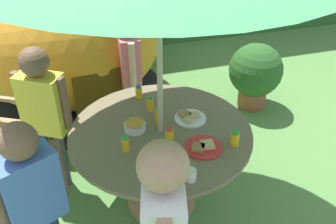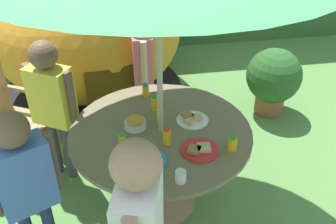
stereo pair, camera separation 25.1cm
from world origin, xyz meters
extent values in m
cube|color=#548442|center=(0.00, 0.00, -0.01)|extent=(10.00, 10.00, 0.02)
cylinder|color=tan|center=(0.00, 0.00, 0.01)|extent=(0.52, 0.52, 0.03)
cylinder|color=tan|center=(0.00, 0.00, 0.33)|extent=(0.11, 0.11, 0.66)
cylinder|color=#75664C|center=(0.00, 0.00, 0.67)|extent=(1.24, 1.24, 0.03)
cylinder|color=#B7AD8C|center=(0.00, 0.00, 1.06)|extent=(0.04, 0.04, 2.13)
cylinder|color=tan|center=(-0.99, 0.28, 0.21)|extent=(0.04, 0.04, 0.42)
cylinder|color=tan|center=(-0.80, 0.65, 0.21)|extent=(0.04, 0.04, 0.42)
cylinder|color=tan|center=(-1.18, 0.85, 0.21)|extent=(0.04, 0.04, 0.42)
cube|color=tan|center=(-1.08, 0.57, 0.44)|extent=(0.63, 0.62, 0.04)
cube|color=tan|center=(-0.99, 0.75, 0.65)|extent=(0.44, 0.25, 0.03)
ellipsoid|color=orange|center=(-0.51, 1.83, 0.73)|extent=(2.41, 2.41, 1.45)
cylinder|color=black|center=(-0.51, 1.83, 0.01)|extent=(2.46, 2.46, 0.01)
cube|color=#4B310D|center=(-0.26, 0.90, 0.40)|extent=(0.54, 0.17, 0.65)
cylinder|color=brown|center=(1.29, 1.05, 0.09)|extent=(0.29, 0.29, 0.19)
sphere|color=#285623|center=(1.29, 1.05, 0.42)|extent=(0.55, 0.55, 0.55)
cylinder|color=#3F3F47|center=(-0.02, 1.06, 0.26)|extent=(0.07, 0.07, 0.53)
cylinder|color=#3F3F47|center=(-0.02, 0.93, 0.26)|extent=(0.07, 0.07, 0.53)
cube|color=#EA727F|center=(-0.02, 1.00, 0.75)|extent=(0.17, 0.31, 0.45)
cylinder|color=#D8B293|center=(-0.02, 1.17, 0.78)|extent=(0.06, 0.06, 0.40)
cylinder|color=#D8B293|center=(-0.02, 0.83, 0.78)|extent=(0.06, 0.06, 0.40)
sphere|color=#D8B293|center=(-0.02, 1.00, 1.08)|extent=(0.20, 0.20, 0.20)
cylinder|color=#3F3F47|center=(-0.80, 0.47, 0.27)|extent=(0.07, 0.07, 0.54)
cylinder|color=#3F3F47|center=(-0.69, 0.41, 0.27)|extent=(0.07, 0.07, 0.54)
cube|color=yellow|center=(-0.75, 0.44, 0.77)|extent=(0.36, 0.31, 0.46)
cylinder|color=brown|center=(-0.90, 0.53, 0.79)|extent=(0.06, 0.06, 0.41)
cylinder|color=brown|center=(-0.59, 0.35, 0.79)|extent=(0.06, 0.06, 0.41)
sphere|color=brown|center=(-0.75, 0.44, 1.10)|extent=(0.20, 0.20, 0.20)
cube|color=#4C72C6|center=(-0.83, -0.39, 0.76)|extent=(0.35, 0.28, 0.45)
cylinder|color=brown|center=(-0.67, -0.32, 0.78)|extent=(0.06, 0.06, 0.40)
sphere|color=brown|center=(-0.83, -0.39, 1.08)|extent=(0.20, 0.20, 0.20)
cube|color=white|center=(-0.23, -0.89, 0.84)|extent=(0.27, 0.38, 0.50)
cylinder|color=tan|center=(-0.18, -0.70, 0.86)|extent=(0.06, 0.06, 0.45)
sphere|color=tan|center=(-0.23, -0.89, 1.20)|extent=(0.22, 0.22, 0.22)
cylinder|color=white|center=(-0.16, 0.06, 0.71)|extent=(0.15, 0.15, 0.05)
ellipsoid|color=gold|center=(-0.16, 0.06, 0.75)|extent=(0.13, 0.13, 0.04)
cylinder|color=red|center=(0.21, -0.26, 0.69)|extent=(0.24, 0.24, 0.01)
cube|color=tan|center=(0.24, -0.26, 0.71)|extent=(0.09, 0.09, 0.02)
cube|color=#9E7547|center=(0.17, -0.27, 0.71)|extent=(0.10, 0.10, 0.02)
cylinder|color=white|center=(0.24, 0.07, 0.69)|extent=(0.23, 0.23, 0.01)
cube|color=tan|center=(0.27, 0.08, 0.71)|extent=(0.07, 0.07, 0.02)
cube|color=#9E7547|center=(0.21, 0.11, 0.71)|extent=(0.10, 0.10, 0.02)
cube|color=tan|center=(0.21, 0.04, 0.71)|extent=(0.09, 0.09, 0.02)
cylinder|color=#338CD8|center=(-0.12, -0.30, 0.69)|extent=(0.23, 0.23, 0.01)
cube|color=tan|center=(-0.08, -0.31, 0.71)|extent=(0.10, 0.10, 0.02)
cube|color=#9E7547|center=(-0.12, -0.26, 0.71)|extent=(0.07, 0.07, 0.02)
cube|color=tan|center=(-0.14, -0.30, 0.71)|extent=(0.09, 0.09, 0.02)
cube|color=#9E7547|center=(-0.12, -0.36, 0.71)|extent=(0.10, 0.10, 0.02)
cylinder|color=yellow|center=(-0.27, -0.14, 0.73)|extent=(0.05, 0.05, 0.09)
cylinder|color=green|center=(-0.27, -0.14, 0.79)|extent=(0.03, 0.03, 0.02)
cylinder|color=yellow|center=(-0.01, 0.26, 0.74)|extent=(0.05, 0.05, 0.10)
cylinder|color=green|center=(-0.01, 0.26, 0.80)|extent=(0.03, 0.03, 0.02)
cylinder|color=yellow|center=(-0.05, 0.45, 0.73)|extent=(0.05, 0.05, 0.09)
cylinder|color=blue|center=(-0.05, 0.45, 0.79)|extent=(0.04, 0.04, 0.02)
cylinder|color=yellow|center=(0.02, -0.15, 0.74)|extent=(0.05, 0.05, 0.11)
cylinder|color=red|center=(0.02, -0.15, 0.80)|extent=(0.04, 0.04, 0.02)
cylinder|color=yellow|center=(0.01, 0.10, 0.74)|extent=(0.05, 0.05, 0.10)
cylinder|color=green|center=(0.01, 0.10, 0.80)|extent=(0.03, 0.03, 0.02)
cylinder|color=yellow|center=(0.42, -0.28, 0.73)|extent=(0.06, 0.06, 0.09)
cylinder|color=green|center=(0.42, -0.28, 0.79)|extent=(0.04, 0.04, 0.02)
cylinder|color=white|center=(0.04, -0.50, 0.73)|extent=(0.07, 0.07, 0.07)
camera|label=1|loc=(-0.54, -2.00, 2.25)|focal=40.88mm
camera|label=2|loc=(-0.29, -2.06, 2.25)|focal=40.88mm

